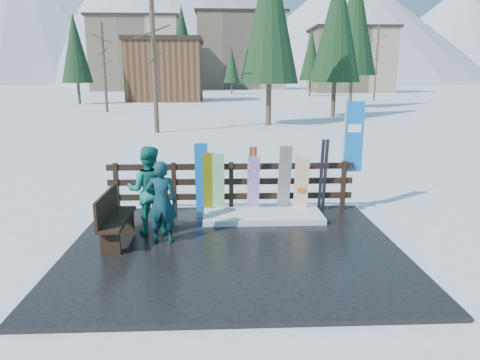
{
  "coord_description": "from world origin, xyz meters",
  "views": [
    {
      "loc": [
        -0.21,
        -7.29,
        3.06
      ],
      "look_at": [
        0.15,
        1.0,
        1.1
      ],
      "focal_mm": 32.0,
      "sensor_mm": 36.0,
      "label": 1
    }
  ],
  "objects_px": {
    "snowboard_3": "(253,185)",
    "rental_flag": "(352,141)",
    "bench": "(113,216)",
    "snowboard_4": "(284,180)",
    "snowboard_0": "(202,179)",
    "snowboard_5": "(301,185)",
    "person_front": "(161,202)",
    "person_back": "(149,190)",
    "snowboard_2": "(209,183)",
    "snowboard_1": "(218,184)"
  },
  "relations": [
    {
      "from": "snowboard_3",
      "to": "snowboard_5",
      "type": "xyz_separation_m",
      "value": [
        1.09,
        0.0,
        -0.01
      ]
    },
    {
      "from": "snowboard_1",
      "to": "person_front",
      "type": "bearing_deg",
      "value": -121.81
    },
    {
      "from": "snowboard_0",
      "to": "person_back",
      "type": "height_order",
      "value": "person_back"
    },
    {
      "from": "bench",
      "to": "snowboard_0",
      "type": "height_order",
      "value": "snowboard_0"
    },
    {
      "from": "snowboard_4",
      "to": "snowboard_2",
      "type": "bearing_deg",
      "value": -180.0
    },
    {
      "from": "snowboard_1",
      "to": "snowboard_5",
      "type": "bearing_deg",
      "value": 0.0
    },
    {
      "from": "person_front",
      "to": "snowboard_3",
      "type": "bearing_deg",
      "value": -139.24
    },
    {
      "from": "snowboard_2",
      "to": "snowboard_4",
      "type": "bearing_deg",
      "value": 0.0
    },
    {
      "from": "snowboard_5",
      "to": "snowboard_3",
      "type": "bearing_deg",
      "value": 180.0
    },
    {
      "from": "snowboard_1",
      "to": "person_front",
      "type": "xyz_separation_m",
      "value": [
        -1.03,
        -1.67,
        0.07
      ]
    },
    {
      "from": "bench",
      "to": "snowboard_4",
      "type": "distance_m",
      "value": 3.8
    },
    {
      "from": "snowboard_5",
      "to": "person_back",
      "type": "distance_m",
      "value": 3.42
    },
    {
      "from": "person_front",
      "to": "person_back",
      "type": "xyz_separation_m",
      "value": [
        -0.31,
        0.53,
        0.09
      ]
    },
    {
      "from": "rental_flag",
      "to": "person_back",
      "type": "bearing_deg",
      "value": -162.28
    },
    {
      "from": "snowboard_0",
      "to": "snowboard_4",
      "type": "relative_size",
      "value": 1.03
    },
    {
      "from": "snowboard_4",
      "to": "rental_flag",
      "type": "xyz_separation_m",
      "value": [
        1.56,
        0.27,
        0.82
      ]
    },
    {
      "from": "bench",
      "to": "snowboard_0",
      "type": "distance_m",
      "value": 2.28
    },
    {
      "from": "snowboard_1",
      "to": "snowboard_5",
      "type": "distance_m",
      "value": 1.87
    },
    {
      "from": "snowboard_1",
      "to": "snowboard_3",
      "type": "bearing_deg",
      "value": 0.0
    },
    {
      "from": "snowboard_5",
      "to": "person_front",
      "type": "height_order",
      "value": "person_front"
    },
    {
      "from": "snowboard_2",
      "to": "person_front",
      "type": "height_order",
      "value": "person_front"
    },
    {
      "from": "snowboard_0",
      "to": "person_back",
      "type": "xyz_separation_m",
      "value": [
        -0.98,
        -1.13,
        0.05
      ]
    },
    {
      "from": "snowboard_2",
      "to": "snowboard_4",
      "type": "height_order",
      "value": "snowboard_4"
    },
    {
      "from": "snowboard_1",
      "to": "rental_flag",
      "type": "bearing_deg",
      "value": 5.07
    },
    {
      "from": "bench",
      "to": "snowboard_4",
      "type": "height_order",
      "value": "snowboard_4"
    },
    {
      "from": "snowboard_0",
      "to": "person_front",
      "type": "relative_size",
      "value": 1.07
    },
    {
      "from": "snowboard_0",
      "to": "snowboard_1",
      "type": "height_order",
      "value": "snowboard_0"
    },
    {
      "from": "snowboard_5",
      "to": "person_front",
      "type": "relative_size",
      "value": 0.85
    },
    {
      "from": "person_front",
      "to": "person_back",
      "type": "height_order",
      "value": "person_back"
    },
    {
      "from": "snowboard_2",
      "to": "person_back",
      "type": "distance_m",
      "value": 1.61
    },
    {
      "from": "snowboard_3",
      "to": "person_front",
      "type": "xyz_separation_m",
      "value": [
        -1.82,
        -1.67,
        0.11
      ]
    },
    {
      "from": "snowboard_0",
      "to": "snowboard_2",
      "type": "bearing_deg",
      "value": -0.0
    },
    {
      "from": "snowboard_3",
      "to": "rental_flag",
      "type": "bearing_deg",
      "value": 6.82
    },
    {
      "from": "snowboard_4",
      "to": "person_back",
      "type": "xyz_separation_m",
      "value": [
        -2.83,
        -1.13,
        0.08
      ]
    },
    {
      "from": "snowboard_2",
      "to": "person_front",
      "type": "bearing_deg",
      "value": -116.36
    },
    {
      "from": "person_back",
      "to": "snowboard_2",
      "type": "bearing_deg",
      "value": -135.51
    },
    {
      "from": "snowboard_5",
      "to": "snowboard_4",
      "type": "bearing_deg",
      "value": 180.0
    },
    {
      "from": "snowboard_2",
      "to": "person_front",
      "type": "relative_size",
      "value": 0.93
    },
    {
      "from": "bench",
      "to": "snowboard_2",
      "type": "relative_size",
      "value": 1.04
    },
    {
      "from": "bench",
      "to": "person_front",
      "type": "bearing_deg",
      "value": -2.47
    },
    {
      "from": "snowboard_0",
      "to": "bench",
      "type": "bearing_deg",
      "value": -133.97
    },
    {
      "from": "snowboard_4",
      "to": "rental_flag",
      "type": "height_order",
      "value": "rental_flag"
    },
    {
      "from": "snowboard_2",
      "to": "person_back",
      "type": "bearing_deg",
      "value": -135.17
    },
    {
      "from": "person_front",
      "to": "snowboard_4",
      "type": "bearing_deg",
      "value": -148.26
    },
    {
      "from": "bench",
      "to": "rental_flag",
      "type": "distance_m",
      "value": 5.44
    },
    {
      "from": "snowboard_0",
      "to": "snowboard_4",
      "type": "height_order",
      "value": "snowboard_0"
    },
    {
      "from": "snowboard_0",
      "to": "snowboard_3",
      "type": "height_order",
      "value": "snowboard_0"
    },
    {
      "from": "snowboard_1",
      "to": "person_back",
      "type": "relative_size",
      "value": 0.83
    },
    {
      "from": "rental_flag",
      "to": "snowboard_5",
      "type": "bearing_deg",
      "value": -167.03
    },
    {
      "from": "snowboard_1",
      "to": "bench",
      "type": "bearing_deg",
      "value": -139.97
    }
  ]
}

